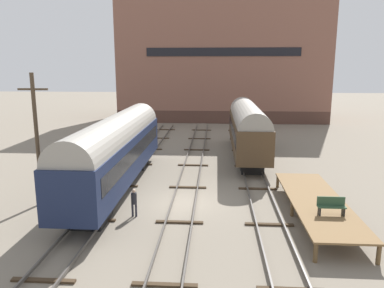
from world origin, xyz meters
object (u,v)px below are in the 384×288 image
(bench, at_px, (331,205))
(person_worker, at_px, (134,200))
(train_car_brown, at_px, (247,127))
(train_car_navy, at_px, (117,148))
(utility_pole, at_px, (37,138))

(bench, distance_m, person_worker, 10.57)
(bench, xyz_separation_m, person_worker, (-10.46, 1.41, -0.51))
(person_worker, bearing_deg, train_car_brown, 63.24)
(bench, bearing_deg, train_car_brown, 100.31)
(train_car_navy, distance_m, train_car_brown, 13.93)
(train_car_navy, distance_m, person_worker, 5.70)
(train_car_brown, bearing_deg, utility_pole, -136.08)
(train_car_navy, height_order, train_car_brown, train_car_navy)
(utility_pole, bearing_deg, bench, -10.55)
(train_car_brown, bearing_deg, train_car_navy, -134.18)
(bench, height_order, utility_pole, utility_pole)
(train_car_navy, bearing_deg, person_worker, -65.66)
(bench, distance_m, utility_pole, 17.15)
(utility_pole, bearing_deg, train_car_brown, 43.92)
(train_car_navy, height_order, bench, train_car_navy)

